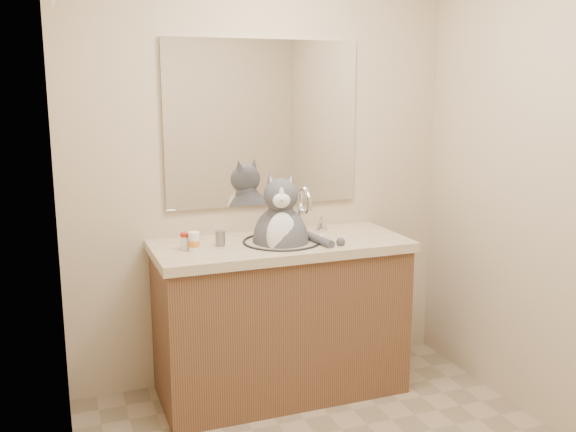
% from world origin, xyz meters
% --- Properties ---
extents(room, '(2.22, 2.52, 2.42)m').
position_xyz_m(room, '(0.00, 0.00, 1.20)').
color(room, gray).
rests_on(room, ground).
extents(vanity, '(1.34, 0.59, 1.12)m').
position_xyz_m(vanity, '(0.00, 0.96, 0.44)').
color(vanity, brown).
rests_on(vanity, ground).
extents(mirror, '(1.10, 0.02, 0.90)m').
position_xyz_m(mirror, '(0.00, 1.24, 1.45)').
color(mirror, white).
rests_on(mirror, room).
extents(shower_curtain, '(0.02, 1.30, 1.93)m').
position_xyz_m(shower_curtain, '(-1.05, 0.10, 1.03)').
color(shower_curtain, '#C6B996').
rests_on(shower_curtain, ground).
extents(cat, '(0.40, 0.43, 0.59)m').
position_xyz_m(cat, '(-0.00, 0.94, 0.88)').
color(cat, '#4C4C51').
rests_on(cat, vanity).
extents(pill_bottle_redcap, '(0.05, 0.05, 0.09)m').
position_xyz_m(pill_bottle_redcap, '(-0.50, 0.97, 0.89)').
color(pill_bottle_redcap, white).
rests_on(pill_bottle_redcap, vanity).
extents(pill_bottle_orange, '(0.06, 0.06, 0.10)m').
position_xyz_m(pill_bottle_orange, '(-0.47, 0.92, 0.90)').
color(pill_bottle_orange, white).
rests_on(pill_bottle_orange, vanity).
extents(grey_canister, '(0.06, 0.06, 0.08)m').
position_xyz_m(grey_canister, '(-0.32, 0.97, 0.89)').
color(grey_canister, slate).
rests_on(grey_canister, vanity).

